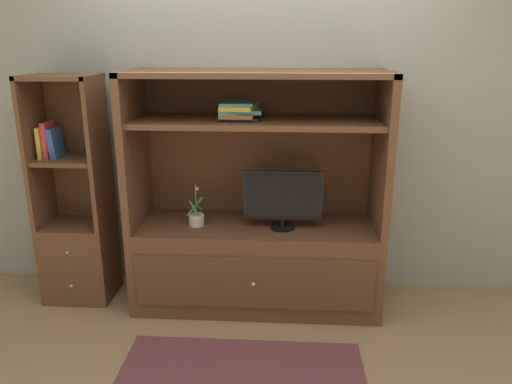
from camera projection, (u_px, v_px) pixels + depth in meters
ground_plane at (253, 331)px, 3.20m from camera, size 8.00×8.00×0.00m
painted_rear_wall at (260, 102)px, 3.51m from camera, size 6.00×0.10×2.80m
media_console at (257, 236)px, 3.44m from camera, size 1.71×0.63×1.64m
tv_monitor at (283, 198)px, 3.27m from camera, size 0.53×0.17×0.40m
potted_plant at (197, 219)px, 3.37m from camera, size 0.12×0.11×0.30m
magazine_stack at (239, 111)px, 3.19m from camera, size 0.29×0.35×0.11m
bookshelf_tall at (77, 227)px, 3.52m from camera, size 0.47×0.38×1.61m
upright_book_row at (50, 142)px, 3.33m from camera, size 0.12×0.17×0.25m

